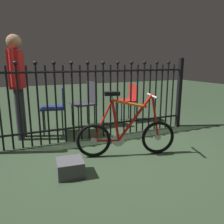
# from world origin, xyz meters

# --- Properties ---
(ground_plane) EXTENTS (20.00, 20.00, 0.00)m
(ground_plane) POSITION_xyz_m (0.00, 0.00, 0.00)
(ground_plane) COLOR #2F412B
(iron_fence) EXTENTS (3.55, 0.07, 1.36)m
(iron_fence) POSITION_xyz_m (-0.05, 0.72, 0.69)
(iron_fence) COLOR black
(iron_fence) RESTS_ON ground
(bicycle) EXTENTS (1.34, 0.50, 0.90)m
(bicycle) POSITION_xyz_m (0.11, -0.16, 0.31)
(bicycle) COLOR black
(bicycle) RESTS_ON ground
(chair_charcoal) EXTENTS (0.48, 0.48, 0.90)m
(chair_charcoal) POSITION_xyz_m (0.05, 1.45, 0.55)
(chair_charcoal) COLOR black
(chair_charcoal) RESTS_ON ground
(chair_navy) EXTENTS (0.48, 0.47, 0.84)m
(chair_navy) POSITION_xyz_m (-0.58, 1.24, 0.53)
(chair_navy) COLOR black
(chair_navy) RESTS_ON ground
(chair_red) EXTENTS (0.41, 0.41, 0.81)m
(chair_red) POSITION_xyz_m (1.02, 1.50, 0.51)
(chair_red) COLOR black
(chair_red) RESTS_ON ground
(person_visitor) EXTENTS (0.26, 0.46, 1.71)m
(person_visitor) POSITION_xyz_m (-1.19, 1.20, 1.03)
(person_visitor) COLOR #2D2D33
(person_visitor) RESTS_ON ground
(display_crate) EXTENTS (0.33, 0.33, 0.18)m
(display_crate) POSITION_xyz_m (-0.75, -0.40, 0.09)
(display_crate) COLOR #4C4C51
(display_crate) RESTS_ON ground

